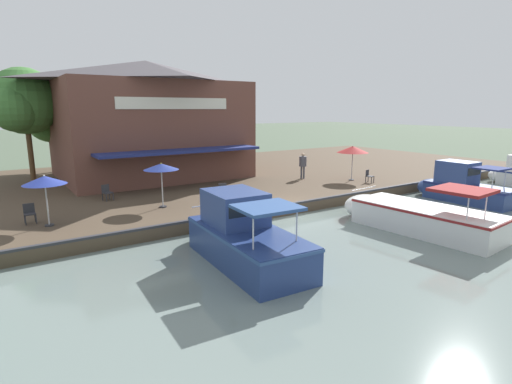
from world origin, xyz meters
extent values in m
plane|color=#4C5B47|center=(0.00, 0.00, 0.00)|extent=(220.00, 220.00, 0.00)
cube|color=#4C3D2D|center=(-11.00, 0.00, 0.30)|extent=(22.00, 56.00, 0.60)
cube|color=#2D2D33|center=(-0.10, 0.00, 0.65)|extent=(0.20, 50.40, 0.10)
cube|color=brown|center=(-13.25, -2.28, 3.93)|extent=(9.91, 12.07, 6.67)
pyramid|color=#4C474C|center=(-13.25, -2.28, 8.01)|extent=(10.40, 12.67, 1.50)
cube|color=navy|center=(-7.39, -2.28, 2.90)|extent=(1.80, 10.26, 0.16)
cube|color=silver|center=(-8.25, -2.28, 5.77)|extent=(0.08, 7.24, 0.70)
cylinder|color=#B7B7B7|center=(-2.85, -10.38, 1.61)|extent=(0.06, 0.06, 2.02)
cylinder|color=#2D2D33|center=(-2.85, -10.38, 0.63)|extent=(0.36, 0.36, 0.06)
cone|color=navy|center=(-2.85, -10.38, 2.56)|extent=(1.71, 1.71, 0.35)
cone|color=white|center=(-2.85, -10.38, 2.58)|extent=(1.06, 1.06, 0.28)
sphere|color=white|center=(-2.85, -10.38, 2.74)|extent=(0.08, 0.08, 0.08)
cylinder|color=#B7B7B7|center=(-3.29, -5.20, 1.65)|extent=(0.06, 0.06, 2.10)
cylinder|color=#2D2D33|center=(-3.29, -5.20, 0.63)|extent=(0.36, 0.36, 0.06)
cone|color=navy|center=(-3.29, -5.20, 2.65)|extent=(1.72, 1.72, 0.31)
cone|color=yellow|center=(-3.29, -5.20, 2.67)|extent=(1.06, 1.06, 0.25)
sphere|color=yellow|center=(-3.29, -5.20, 2.81)|extent=(0.08, 0.08, 0.08)
cylinder|color=#B7B7B7|center=(-3.43, 8.47, 1.70)|extent=(0.06, 0.06, 2.20)
cylinder|color=#2D2D33|center=(-3.43, 8.47, 0.63)|extent=(0.36, 0.36, 0.06)
cone|color=maroon|center=(-3.43, 8.47, 2.73)|extent=(2.12, 2.12, 0.44)
cone|color=white|center=(-3.43, 8.47, 2.75)|extent=(1.32, 1.32, 0.36)
sphere|color=white|center=(-3.43, 8.47, 2.95)|extent=(0.08, 0.08, 0.08)
cube|color=#2D2D33|center=(-6.24, -6.86, 0.81)|extent=(0.05, 0.05, 0.42)
cube|color=#2D2D33|center=(-6.13, -7.25, 0.81)|extent=(0.05, 0.05, 0.42)
cube|color=#2D2D33|center=(-6.63, -6.97, 0.81)|extent=(0.05, 0.05, 0.42)
cube|color=#2D2D33|center=(-6.51, -7.36, 0.81)|extent=(0.05, 0.05, 0.42)
cube|color=#2D2D33|center=(-6.38, -7.11, 1.03)|extent=(0.55, 0.55, 0.05)
cube|color=#2D2D33|center=(-6.57, -7.16, 1.25)|extent=(0.16, 0.43, 0.40)
cube|color=#2D2D33|center=(-3.49, -10.80, 0.81)|extent=(0.04, 0.04, 0.42)
cube|color=#2D2D33|center=(-3.49, -11.20, 0.81)|extent=(0.04, 0.04, 0.42)
cube|color=#2D2D33|center=(-3.89, -10.80, 0.81)|extent=(0.04, 0.04, 0.42)
cube|color=#2D2D33|center=(-3.89, -11.20, 0.81)|extent=(0.04, 0.04, 0.42)
cube|color=#2D2D33|center=(-3.69, -11.00, 1.03)|extent=(0.45, 0.45, 0.05)
cube|color=#2D2D33|center=(-3.89, -11.00, 1.25)|extent=(0.05, 0.44, 0.40)
cube|color=#2D2D33|center=(-1.96, 9.03, 0.81)|extent=(0.05, 0.05, 0.42)
cube|color=#2D2D33|center=(-1.84, 8.65, 0.81)|extent=(0.05, 0.05, 0.42)
cube|color=#2D2D33|center=(-2.34, 8.91, 0.81)|extent=(0.05, 0.05, 0.42)
cube|color=#2D2D33|center=(-2.22, 8.53, 0.81)|extent=(0.05, 0.05, 0.42)
cube|color=#2D2D33|center=(-2.09, 8.78, 1.03)|extent=(0.55, 0.55, 0.05)
cube|color=#2D2D33|center=(-2.28, 8.72, 1.25)|extent=(0.17, 0.43, 0.40)
cube|color=#2D2D33|center=(-2.94, -1.68, 0.81)|extent=(0.05, 0.05, 0.42)
cube|color=#2D2D33|center=(-3.07, -2.06, 0.81)|extent=(0.05, 0.05, 0.42)
cube|color=#2D2D33|center=(-3.32, -1.55, 0.81)|extent=(0.05, 0.05, 0.42)
cube|color=#2D2D33|center=(-3.45, -1.93, 0.81)|extent=(0.05, 0.05, 0.42)
cube|color=#2D2D33|center=(-3.19, -1.80, 1.03)|extent=(0.56, 0.56, 0.05)
cube|color=#2D2D33|center=(-3.38, -1.74, 1.25)|extent=(0.18, 0.43, 0.40)
cylinder|color=#4C4C56|center=(-5.72, 6.12, 1.04)|extent=(0.13, 0.13, 0.88)
cylinder|color=#4C4C56|center=(-5.86, 6.01, 1.04)|extent=(0.13, 0.13, 0.88)
cylinder|color=#4C4C56|center=(-5.79, 6.06, 1.83)|extent=(0.51, 0.51, 0.70)
sphere|color=#DBB28E|center=(-5.79, 6.06, 2.30)|extent=(0.24, 0.24, 0.24)
cube|color=navy|center=(3.51, 10.82, 0.60)|extent=(4.78, 1.96, 1.03)
ellipsoid|color=navy|center=(1.14, 10.85, 0.60)|extent=(1.70, 1.83, 1.03)
cube|color=navy|center=(3.51, 10.82, 1.03)|extent=(4.83, 2.00, 0.10)
cube|color=navy|center=(2.67, 10.83, 1.76)|extent=(2.02, 1.55, 1.30)
cube|color=black|center=(3.66, 10.82, 1.92)|extent=(0.07, 1.33, 0.45)
cube|color=navy|center=(4.63, 10.81, 2.22)|extent=(1.45, 1.63, 0.09)
cylinder|color=silver|center=(5.07, 11.47, 1.67)|extent=(0.05, 0.05, 1.11)
cylinder|color=silver|center=(5.05, 10.14, 1.67)|extent=(0.05, 0.05, 1.11)
cube|color=navy|center=(4.28, -5.02, 0.70)|extent=(5.60, 2.62, 1.23)
ellipsoid|color=navy|center=(1.56, -4.83, 0.70)|extent=(2.07, 2.27, 1.23)
cube|color=#2D4C84|center=(4.28, -5.02, 1.23)|extent=(5.67, 2.67, 0.10)
cube|color=navy|center=(3.32, -4.95, 1.92)|extent=(2.32, 1.95, 1.22)
cube|color=black|center=(4.40, -5.02, 2.08)|extent=(0.17, 1.58, 0.43)
cube|color=#2D4C84|center=(5.57, -5.10, 2.41)|extent=(1.75, 2.03, 0.10)
cylinder|color=silver|center=(6.11, -4.34, 1.86)|extent=(0.05, 0.05, 1.10)
cylinder|color=silver|center=(6.00, -5.92, 1.86)|extent=(0.05, 0.05, 1.10)
cylinder|color=silver|center=(1.33, -4.82, 1.61)|extent=(0.16, 1.81, 0.04)
ellipsoid|color=white|center=(1.53, 19.27, 0.59)|extent=(2.21, 2.14, 1.03)
cube|color=silver|center=(5.54, 3.50, 0.65)|extent=(6.35, 2.84, 1.15)
ellipsoid|color=silver|center=(2.45, 3.25, 0.65)|extent=(2.35, 2.41, 1.15)
cube|color=maroon|center=(5.54, 3.50, 1.15)|extent=(6.43, 2.89, 0.10)
cube|color=maroon|center=(6.99, 3.61, 2.21)|extent=(2.22, 2.17, 0.13)
cylinder|color=silver|center=(7.54, 4.49, 1.72)|extent=(0.05, 0.05, 0.98)
cylinder|color=silver|center=(7.67, 2.84, 1.72)|extent=(0.05, 0.05, 0.98)
cylinder|color=silver|center=(2.20, 3.23, 1.53)|extent=(0.19, 1.89, 0.04)
cylinder|color=brown|center=(-19.20, -7.40, 1.96)|extent=(0.45, 0.45, 2.72)
sphere|color=#427A38|center=(-19.20, -7.40, 5.09)|extent=(4.70, 4.70, 4.70)
sphere|color=#427A38|center=(-18.26, -8.11, 4.62)|extent=(3.29, 3.29, 3.29)
cylinder|color=brown|center=(-15.79, -9.78, 2.45)|extent=(0.35, 0.35, 3.69)
sphere|color=#427A38|center=(-15.79, -9.78, 5.95)|extent=(4.41, 4.41, 4.41)
sphere|color=#427A38|center=(-14.91, -10.44, 5.51)|extent=(3.08, 3.08, 3.08)
camera|label=1|loc=(15.44, -12.17, 5.44)|focal=28.00mm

